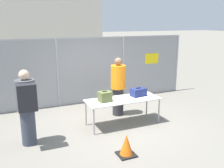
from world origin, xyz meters
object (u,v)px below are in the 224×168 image
suitcase_olive (105,97)px  traveler_hooded (27,105)px  inspection_table (123,101)px  utility_trailer (90,75)px  traffic_cone (126,146)px  security_worker_near (118,86)px  suitcase_navy (138,92)px

suitcase_olive → traveler_hooded: size_ratio=0.20×
inspection_table → traveler_hooded: 2.60m
inspection_table → utility_trailer: bearing=81.7°
suitcase_olive → traffic_cone: bearing=-95.3°
suitcase_olive → utility_trailer: bearing=75.7°
suitcase_olive → traveler_hooded: (-2.03, -0.25, 0.11)m
inspection_table → traffic_cone: inspection_table is taller
security_worker_near → traffic_cone: bearing=74.8°
security_worker_near → traffic_cone: size_ratio=3.72×
security_worker_near → utility_trailer: security_worker_near is taller
suitcase_olive → inspection_table: bearing=-1.1°
inspection_table → utility_trailer: size_ratio=0.50×
inspection_table → traffic_cone: bearing=-113.5°
traffic_cone → inspection_table: bearing=66.5°
suitcase_olive → security_worker_near: security_worker_near is taller
inspection_table → security_worker_near: 0.79m
utility_trailer → traffic_cone: utility_trailer is taller
suitcase_navy → security_worker_near: 0.74m
suitcase_olive → suitcase_navy: 1.08m
suitcase_olive → traffic_cone: suitcase_olive is taller
suitcase_olive → traveler_hooded: bearing=-173.1°
traveler_hooded → inspection_table: bearing=0.0°
suitcase_navy → traffic_cone: suitcase_navy is taller
traveler_hooded → security_worker_near: bearing=14.1°
traveler_hooded → traffic_cone: traveler_hooded is taller
suitcase_olive → suitcase_navy: suitcase_olive is taller
inspection_table → suitcase_olive: (-0.54, 0.01, 0.19)m
suitcase_olive → utility_trailer: size_ratio=0.09×
suitcase_navy → utility_trailer: suitcase_navy is taller
inspection_table → security_worker_near: bearing=75.5°
inspection_table → suitcase_olive: size_ratio=5.90×
suitcase_olive → utility_trailer: suitcase_olive is taller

